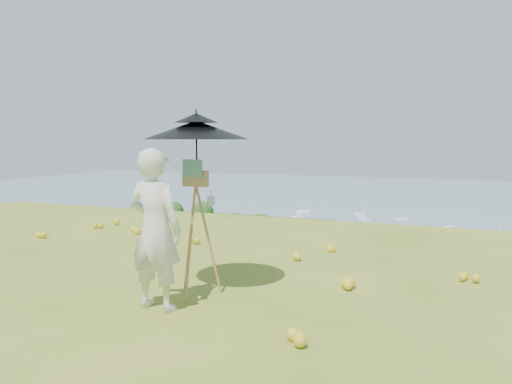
% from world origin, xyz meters
% --- Properties ---
extents(shoreline_tier, '(170.00, 28.00, 8.00)m').
position_xyz_m(shoreline_tier, '(0.00, 75.00, -36.00)').
color(shoreline_tier, '#6E6758').
rests_on(shoreline_tier, bay_water).
extents(bay_water, '(700.00, 700.00, 0.00)m').
position_xyz_m(bay_water, '(0.00, 240.00, -34.00)').
color(bay_water, '#7697A9').
rests_on(bay_water, ground).
extents(peninsula, '(90.00, 60.00, 12.00)m').
position_xyz_m(peninsula, '(-75.00, 155.00, -29.00)').
color(peninsula, '#12390F').
rests_on(peninsula, bay_water).
extents(slope_trees, '(110.00, 50.00, 6.00)m').
position_xyz_m(slope_trees, '(0.00, 35.00, -15.00)').
color(slope_trees, '#174615').
rests_on(slope_trees, forest_slope).
extents(harbor_town, '(110.00, 22.00, 5.00)m').
position_xyz_m(harbor_town, '(0.00, 75.00, -29.50)').
color(harbor_town, beige).
rests_on(harbor_town, shoreline_tier).
extents(moored_boats, '(140.00, 140.00, 0.70)m').
position_xyz_m(moored_boats, '(-12.50, 161.00, -33.65)').
color(moored_boats, white).
rests_on(moored_boats, bay_water).
extents(wildflowers, '(10.00, 10.50, 0.12)m').
position_xyz_m(wildflowers, '(0.00, 0.25, 0.06)').
color(wildflowers, gold).
rests_on(wildflowers, ground).
extents(painter, '(0.66, 0.46, 1.71)m').
position_xyz_m(painter, '(1.72, 0.66, 0.86)').
color(painter, silver).
rests_on(painter, ground).
extents(field_easel, '(0.66, 0.66, 1.57)m').
position_xyz_m(field_easel, '(1.89, 1.25, 0.79)').
color(field_easel, '#AA7547').
rests_on(field_easel, ground).
extents(sun_umbrella, '(1.31, 1.31, 0.84)m').
position_xyz_m(sun_umbrella, '(1.89, 1.28, 1.72)').
color(sun_umbrella, black).
rests_on(sun_umbrella, field_easel).
extents(painter_cap, '(0.19, 0.22, 0.10)m').
position_xyz_m(painter_cap, '(1.72, 0.66, 1.66)').
color(painter_cap, '#CF7174').
rests_on(painter_cap, painter).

